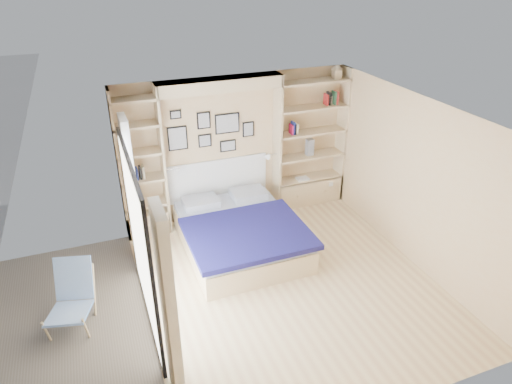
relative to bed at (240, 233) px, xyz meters
name	(u,v)px	position (x,y,z in m)	size (l,w,h in m)	color
ground	(288,282)	(0.36, -1.08, -0.28)	(4.50, 4.50, 0.00)	beige
room_shell	(228,176)	(-0.03, 0.44, 0.80)	(4.50, 4.50, 4.50)	tan
bed	(240,233)	(0.00, 0.00, 0.00)	(1.79, 2.28, 1.07)	beige
photo_gallery	(210,131)	(-0.09, 1.15, 1.32)	(1.48, 0.02, 0.82)	black
reading_lamps	(224,163)	(0.06, 0.92, 0.82)	(1.92, 0.12, 0.15)	silver
shelf_decor	(300,118)	(1.47, 0.99, 1.41)	(3.61, 0.23, 2.03)	#A9123E
deck	(13,351)	(-3.24, -1.08, -0.28)	(3.20, 4.00, 0.05)	#706253
deck_chair	(72,296)	(-2.51, -0.80, 0.11)	(0.67, 0.91, 0.82)	tan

